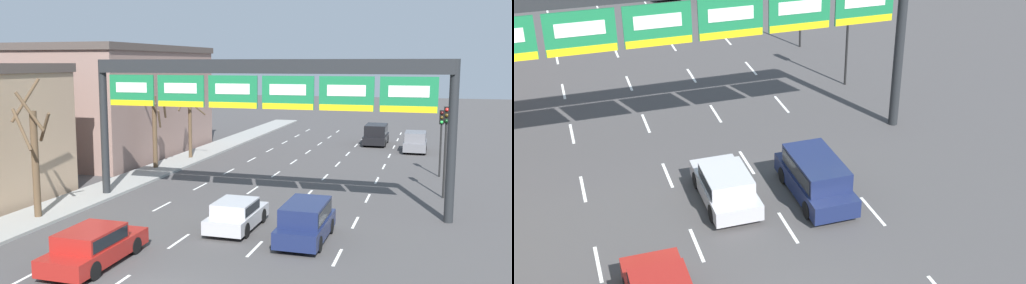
# 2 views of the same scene
# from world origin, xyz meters

# --- Properties ---
(lane_dashes) EXTENTS (10.02, 67.00, 0.01)m
(lane_dashes) POSITION_xyz_m (-0.00, 13.50, 0.00)
(lane_dashes) COLOR white
(lane_dashes) RESTS_ON ground_plane
(sign_gantry) EXTENTS (18.52, 0.70, 7.51)m
(sign_gantry) POSITION_xyz_m (-0.00, 12.30, 6.20)
(sign_gantry) COLOR #232628
(sign_gantry) RESTS_ON ground_plane
(building_far) EXTENTS (13.31, 17.52, 8.66)m
(building_far) POSITION_xyz_m (-17.98, 25.56, 4.34)
(building_far) COLOR gray
(building_far) RESTS_ON ground_plane
(suv_black) EXTENTS (1.99, 4.73, 1.83)m
(suv_black) POSITION_xyz_m (3.27, 37.12, 1.01)
(suv_black) COLOR black
(suv_black) RESTS_ON ground_plane
(suv_navy) EXTENTS (1.80, 4.35, 1.63)m
(suv_navy) POSITION_xyz_m (3.34, 7.65, 0.91)
(suv_navy) COLOR #19234C
(suv_navy) RESTS_ON ground_plane
(car_silver) EXTENTS (1.79, 4.09, 1.32)m
(car_silver) POSITION_xyz_m (0.04, 8.38, 0.71)
(car_silver) COLOR #B7B7BC
(car_silver) RESTS_ON ground_plane
(suv_grey) EXTENTS (1.83, 4.01, 1.67)m
(suv_grey) POSITION_xyz_m (6.81, 33.73, 0.93)
(suv_grey) COLOR slate
(suv_grey) RESTS_ON ground_plane
(car_red) EXTENTS (1.88, 4.70, 1.40)m
(car_red) POSITION_xyz_m (-3.42, 2.53, 0.75)
(car_red) COLOR maroon
(car_red) RESTS_ON ground_plane
(traffic_light_near_gantry) EXTENTS (0.30, 0.35, 5.00)m
(traffic_light_near_gantry) POSITION_xyz_m (8.87, 17.29, 3.55)
(traffic_light_near_gantry) COLOR black
(traffic_light_near_gantry) RESTS_ON ground_plane
(traffic_light_mid_block) EXTENTS (0.30, 0.35, 4.33)m
(traffic_light_mid_block) POSITION_xyz_m (8.70, 23.36, 3.10)
(traffic_light_mid_block) COLOR black
(traffic_light_mid_block) RESTS_ON ground_plane
(tree_bare_second) EXTENTS (2.17, 1.88, 4.76)m
(tree_bare_second) POSITION_xyz_m (-9.51, 24.70, 2.78)
(tree_bare_second) COLOR brown
(tree_bare_second) RESTS_ON sidewalk_left
(tree_bare_third) EXTENTS (1.85, 1.85, 6.47)m
(tree_bare_third) POSITION_xyz_m (-9.43, 7.02, 3.22)
(tree_bare_third) COLOR brown
(tree_bare_third) RESTS_ON sidewalk_left
(tree_bare_furthest) EXTENTS (1.90, 1.91, 6.28)m
(tree_bare_furthest) POSITION_xyz_m (-10.01, 20.13, 3.01)
(tree_bare_furthest) COLOR brown
(tree_bare_furthest) RESTS_ON sidewalk_left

